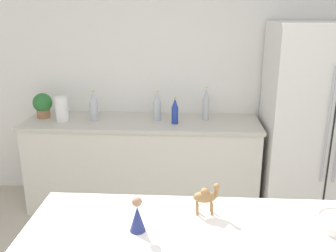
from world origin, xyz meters
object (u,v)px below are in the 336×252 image
(paper_towel_roll, at_px, (62,109))
(camel_figurine, at_px, (206,196))
(back_bottle_2, at_px, (175,111))
(wise_man_figurine_blue, at_px, (137,216))
(potted_plant, at_px, (43,105))
(back_bottle_0, at_px, (206,104))
(refrigerator, at_px, (318,124))
(back_bottle_3, at_px, (157,106))
(back_bottle_1, at_px, (94,106))

(paper_towel_roll, xyz_separation_m, camel_figurine, (1.28, -1.75, 0.06))
(back_bottle_2, xyz_separation_m, wise_man_figurine_blue, (-0.09, -1.90, 0.04))
(paper_towel_roll, bearing_deg, potted_plant, 154.30)
(paper_towel_roll, xyz_separation_m, back_bottle_2, (1.07, -0.02, 0.00))
(camel_figurine, relative_size, wise_man_figurine_blue, 0.95)
(back_bottle_0, distance_m, wise_man_figurine_blue, 2.08)
(potted_plant, xyz_separation_m, back_bottle_2, (1.29, -0.13, -0.01))
(paper_towel_roll, relative_size, back_bottle_0, 0.73)
(refrigerator, bearing_deg, wise_man_figurine_blue, -126.24)
(wise_man_figurine_blue, bearing_deg, back_bottle_0, 79.53)
(back_bottle_2, height_order, wise_man_figurine_blue, wise_man_figurine_blue)
(paper_towel_roll, bearing_deg, wise_man_figurine_blue, -62.95)
(potted_plant, height_order, back_bottle_2, back_bottle_2)
(paper_towel_roll, bearing_deg, refrigerator, -0.05)
(wise_man_figurine_blue, bearing_deg, paper_towel_roll, 117.05)
(refrigerator, distance_m, back_bottle_2, 1.32)
(back_bottle_3, bearing_deg, refrigerator, -3.43)
(refrigerator, relative_size, wise_man_figurine_blue, 10.95)
(back_bottle_1, bearing_deg, back_bottle_2, -3.92)
(potted_plant, xyz_separation_m, wise_man_figurine_blue, (1.20, -2.02, 0.03))
(potted_plant, bearing_deg, back_bottle_2, -5.61)
(back_bottle_1, height_order, camel_figurine, back_bottle_1)
(potted_plant, distance_m, back_bottle_2, 1.30)
(potted_plant, distance_m, back_bottle_3, 1.12)
(paper_towel_roll, relative_size, back_bottle_2, 0.94)
(paper_towel_roll, relative_size, wise_man_figurine_blue, 1.43)
(back_bottle_1, bearing_deg, paper_towel_roll, -173.47)
(camel_figurine, bearing_deg, back_bottle_1, 118.89)
(back_bottle_1, bearing_deg, potted_plant, 171.91)
(potted_plant, height_order, back_bottle_0, back_bottle_0)
(back_bottle_1, bearing_deg, wise_man_figurine_blue, -70.72)
(back_bottle_2, xyz_separation_m, camel_figurine, (0.21, -1.73, 0.06))
(back_bottle_1, distance_m, wise_man_figurine_blue, 2.06)
(back_bottle_1, bearing_deg, back_bottle_3, 5.12)
(camel_figurine, bearing_deg, potted_plant, 129.00)
(back_bottle_1, distance_m, back_bottle_3, 0.60)
(back_bottle_0, bearing_deg, potted_plant, -179.19)
(back_bottle_2, bearing_deg, potted_plant, 174.39)
(potted_plant, relative_size, back_bottle_0, 0.76)
(back_bottle_2, distance_m, back_bottle_3, 0.20)
(refrigerator, bearing_deg, potted_plant, 177.59)
(back_bottle_0, distance_m, back_bottle_3, 0.47)
(refrigerator, relative_size, paper_towel_roll, 7.68)
(back_bottle_0, height_order, wise_man_figurine_blue, back_bottle_0)
(paper_towel_roll, relative_size, camel_figurine, 1.50)
(back_bottle_1, distance_m, back_bottle_2, 0.77)
(back_bottle_0, relative_size, wise_man_figurine_blue, 1.94)
(paper_towel_roll, distance_m, back_bottle_1, 0.30)
(refrigerator, bearing_deg, back_bottle_1, 179.02)
(back_bottle_3, distance_m, wise_man_figurine_blue, 2.00)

